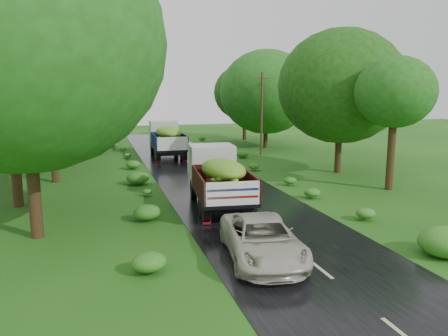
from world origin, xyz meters
name	(u,v)px	position (x,y,z in m)	size (l,w,h in m)	color
ground	(320,269)	(0.00, 0.00, 0.00)	(120.00, 120.00, 0.00)	#16450E
road	(263,224)	(0.00, 5.00, 0.01)	(6.50, 80.00, 0.02)	black
road_lines	(255,217)	(0.00, 6.00, 0.02)	(0.12, 69.60, 0.00)	#BFB78C
truck_near	(218,175)	(-1.07, 8.37, 1.58)	(2.98, 6.83, 2.79)	black
truck_far	(167,137)	(-0.97, 25.30, 1.66)	(2.69, 7.07, 2.94)	black
car	(262,239)	(-1.49, 1.29, 0.71)	(2.30, 4.98, 1.38)	beige
utility_pole	(262,113)	(7.24, 24.12, 3.69)	(1.26, 0.21, 7.18)	#382616
trees_left	(42,74)	(-10.13, 21.42, 6.76)	(6.35, 35.86, 9.61)	black
trees_right	(287,91)	(9.41, 23.62, 5.53)	(4.33, 30.01, 7.75)	black
shrubs	(210,176)	(0.00, 14.00, 0.35)	(11.90, 44.00, 0.70)	#18661B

